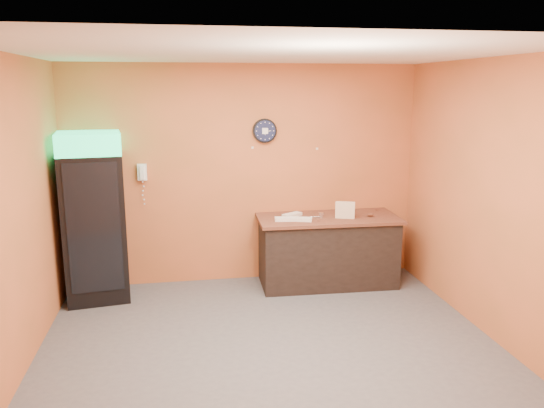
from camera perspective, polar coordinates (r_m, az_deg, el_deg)
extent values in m
plane|color=#47474C|center=(5.40, -0.09, -15.19)|extent=(4.50, 4.50, 0.00)
cube|color=#CD6639|center=(6.85, -2.92, 3.15)|extent=(4.50, 0.02, 2.80)
cube|color=#CD6639|center=(5.05, -26.14, -1.49)|extent=(0.02, 4.00, 2.80)
cube|color=#CD6639|center=(5.73, 22.69, 0.34)|extent=(0.02, 4.00, 2.80)
cube|color=white|center=(4.79, -0.11, 15.97)|extent=(4.50, 4.00, 0.02)
cube|color=black|center=(6.65, -18.53, -2.38)|extent=(0.79, 0.79, 1.75)
cube|color=#1BE985|center=(6.48, -19.14, 6.21)|extent=(0.79, 0.79, 0.25)
cube|color=black|center=(6.31, -19.48, -2.55)|extent=(0.58, 0.10, 1.50)
cube|color=black|center=(6.91, 5.97, -5.12)|extent=(1.73, 0.81, 0.85)
cylinder|color=black|center=(6.80, -0.79, 7.89)|extent=(0.31, 0.05, 0.31)
cylinder|color=#0F1433|center=(6.77, -0.75, 7.87)|extent=(0.27, 0.01, 0.27)
cube|color=white|center=(6.76, -0.74, 7.86)|extent=(0.08, 0.00, 0.08)
cube|color=white|center=(6.77, -13.79, 3.35)|extent=(0.11, 0.07, 0.21)
cube|color=white|center=(6.72, -13.82, 3.28)|extent=(0.05, 0.04, 0.17)
cube|color=brown|center=(6.79, 6.05, -1.52)|extent=(1.81, 0.87, 0.04)
cube|color=beige|center=(6.73, 7.85, -1.28)|extent=(0.26, 0.16, 0.05)
cube|color=beige|center=(6.72, 7.86, -0.86)|extent=(0.26, 0.16, 0.05)
cube|color=beige|center=(6.71, 7.88, -0.43)|extent=(0.26, 0.16, 0.05)
cube|color=beige|center=(6.70, 7.89, -0.01)|extent=(0.26, 0.16, 0.05)
cube|color=silver|center=(6.54, 1.59, -1.63)|extent=(0.30, 0.15, 0.04)
cube|color=silver|center=(6.54, 3.07, -1.64)|extent=(0.31, 0.20, 0.04)
cube|color=silver|center=(6.76, 2.18, -1.17)|extent=(0.28, 0.24, 0.04)
cylinder|color=silver|center=(6.72, 5.31, -1.20)|extent=(0.06, 0.06, 0.06)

